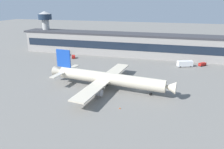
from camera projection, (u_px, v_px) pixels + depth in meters
The scene contains 12 objects.
ground_plane at pixel (141, 89), 88.53m from camera, with size 600.00×600.00×0.00m, color slate.
terminal_building at pixel (154, 46), 137.40m from camera, with size 183.87×15.10×14.86m.
airliner at pixel (107, 78), 87.85m from camera, with size 54.35×46.75×14.91m.
control_tower at pixel (46, 26), 156.96m from camera, with size 9.66×9.66×28.08m.
follow_me_car at pixel (202, 64), 119.87m from camera, with size 4.49×4.42×1.85m.
baggage_tug at pixel (73, 57), 135.96m from camera, with size 3.48×4.12×1.85m.
fuel_truck at pixel (185, 63), 118.28m from camera, with size 8.84×5.68×3.35m.
crew_van at pixel (65, 53), 142.86m from camera, with size 4.21×5.64×2.55m.
traffic_cone_0 at pixel (88, 98), 79.60m from camera, with size 0.52×0.52×0.65m, color #F2590C.
traffic_cone_1 at pixel (120, 108), 72.32m from camera, with size 0.48×0.48×0.60m, color #F2590C.
traffic_cone_2 at pixel (90, 96), 81.13m from camera, with size 0.46×0.46×0.58m, color #F2590C.
traffic_cone_3 at pixel (79, 98), 79.53m from camera, with size 0.46×0.46×0.58m, color #F2590C.
Camera 1 is at (10.09, -81.88, 34.88)m, focal length 33.92 mm.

